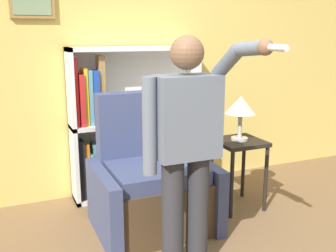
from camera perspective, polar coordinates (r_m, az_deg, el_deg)
wall_back at (r=4.06m, az=-5.52°, el=10.06°), size 8.00×0.11×2.80m
bookcase at (r=3.96m, az=-6.86°, el=-0.05°), size 1.32×0.28×1.51m
armchair at (r=3.40m, az=-2.46°, el=-8.52°), size 0.97×0.81×1.14m
person_standing at (r=2.56m, az=2.72°, el=-2.67°), size 0.57×0.78×1.62m
side_table at (r=3.75m, az=10.23°, el=-3.92°), size 0.43×0.43×0.66m
table_lamp at (r=3.64m, az=10.52°, el=2.76°), size 0.29×0.29×0.41m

